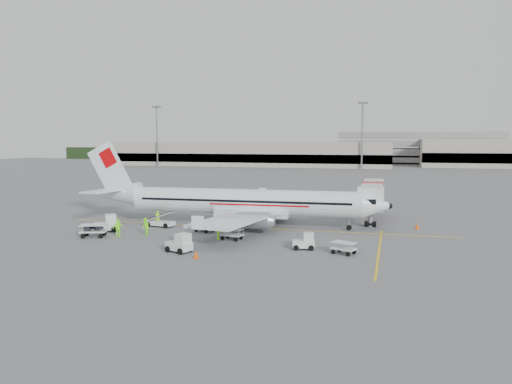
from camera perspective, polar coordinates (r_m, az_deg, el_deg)
ground at (r=55.49m, az=-0.55°, el=-4.11°), size 360.00×360.00×0.00m
stripe_lead at (r=55.49m, az=-0.55°, el=-4.11°), size 44.00×0.20×0.01m
stripe_cross at (r=45.61m, az=13.87°, el=-6.49°), size 0.20×20.00×0.01m
terminal_west at (r=190.71m, az=-1.46°, el=4.39°), size 110.00×22.00×9.00m
parking_garage at (r=212.82m, az=18.07°, el=4.93°), size 62.00×24.00×14.00m
treeline at (r=228.15m, az=11.56°, el=4.15°), size 300.00×3.00×6.00m
mast_west at (r=190.54m, az=-11.24°, el=6.23°), size 3.20×1.20×22.00m
mast_center at (r=170.86m, az=12.03°, el=6.26°), size 3.20×1.20×22.00m
aircraft at (r=55.95m, az=-1.25°, el=0.85°), size 35.23×28.11×9.44m
jet_bridge at (r=63.42m, az=13.18°, el=-0.93°), size 3.34×17.31×4.54m
belt_loader at (r=57.04m, az=-10.90°, el=-2.76°), size 4.48×2.24×2.32m
tug_fore at (r=44.79m, az=5.46°, el=-5.60°), size 2.12×1.46×1.50m
tug_mid at (r=43.95m, az=-8.80°, el=-5.74°), size 2.49×1.94×1.70m
tug_aft at (r=55.31m, az=-16.83°, el=-3.44°), size 2.73×2.51×1.84m
cart_loaded_a at (r=53.23m, az=-5.90°, el=-3.99°), size 2.37×1.90×1.08m
cart_loaded_b at (r=52.64m, az=-18.07°, el=-4.23°), size 2.86×2.20×1.31m
cart_empty_a at (r=48.81m, az=-2.80°, el=-4.85°), size 2.31×1.61×1.11m
cart_empty_b at (r=43.43m, az=9.99°, el=-6.33°), size 2.34×1.90×1.06m
cone_nose at (r=57.42m, az=17.93°, el=-3.70°), size 0.44×0.44×0.71m
cone_port at (r=68.08m, az=0.09°, el=-1.95°), size 0.41×0.41×0.67m
cone_stbd at (r=41.65m, az=-6.90°, el=-7.06°), size 0.43×0.43×0.70m
crew_a at (r=57.77m, az=-11.16°, el=-2.97°), size 0.72×0.74×1.71m
crew_b at (r=52.33m, az=-12.53°, el=-3.89°), size 1.06×1.09×1.77m
crew_c at (r=49.17m, az=-4.26°, el=-4.34°), size 0.79×1.25×1.85m
crew_d at (r=51.96m, az=-15.47°, el=-3.99°), size 1.11×1.04×1.84m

